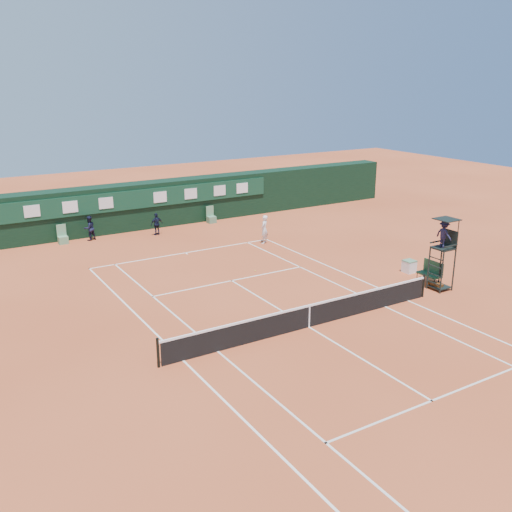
{
  "coord_description": "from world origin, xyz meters",
  "views": [
    {
      "loc": [
        -12.66,
        -16.81,
        9.53
      ],
      "look_at": [
        1.16,
        6.0,
        1.2
      ],
      "focal_mm": 40.0,
      "sensor_mm": 36.0,
      "label": 1
    }
  ],
  "objects": [
    {
      "name": "ground",
      "position": [
        0.0,
        0.0,
        0.0
      ],
      "size": [
        90.0,
        90.0,
        0.0
      ],
      "primitive_type": "plane",
      "color": "#C4552E",
      "rests_on": "ground"
    },
    {
      "name": "court_lines",
      "position": [
        0.0,
        0.0,
        0.01
      ],
      "size": [
        11.05,
        23.85,
        0.01
      ],
      "color": "white",
      "rests_on": "ground"
    },
    {
      "name": "tennis_net",
      "position": [
        0.0,
        0.0,
        0.51
      ],
      "size": [
        12.9,
        0.1,
        1.1
      ],
      "color": "black",
      "rests_on": "ground"
    },
    {
      "name": "back_wall",
      "position": [
        0.0,
        18.74,
        1.51
      ],
      "size": [
        40.0,
        1.65,
        3.0
      ],
      "color": "black",
      "rests_on": "ground"
    },
    {
      "name": "linesman_chair_left",
      "position": [
        -5.5,
        17.48,
        0.32
      ],
      "size": [
        0.55,
        0.5,
        1.15
      ],
      "color": "#609367",
      "rests_on": "ground"
    },
    {
      "name": "linesman_chair_right",
      "position": [
        4.5,
        17.48,
        0.32
      ],
      "size": [
        0.55,
        0.5,
        1.15
      ],
      "color": "#54815F",
      "rests_on": "ground"
    },
    {
      "name": "umpire_chair",
      "position": [
        7.8,
        0.27,
        2.46
      ],
      "size": [
        0.96,
        0.95,
        3.42
      ],
      "color": "black",
      "rests_on": "ground"
    },
    {
      "name": "player_bench",
      "position": [
        8.13,
        1.13,
        0.6
      ],
      "size": [
        0.55,
        1.2,
        1.1
      ],
      "color": "#1B4528",
      "rests_on": "ground"
    },
    {
      "name": "tennis_bag",
      "position": [
        7.7,
        0.47,
        0.14
      ],
      "size": [
        0.44,
        0.8,
        0.29
      ],
      "primitive_type": "cube",
      "rotation": [
        0.0,
        0.0,
        0.15
      ],
      "color": "black",
      "rests_on": "ground"
    },
    {
      "name": "cooler",
      "position": [
        8.42,
        2.82,
        0.33
      ],
      "size": [
        0.57,
        0.57,
        0.65
      ],
      "color": "white",
      "rests_on": "ground"
    },
    {
      "name": "tennis_ball",
      "position": [
        1.74,
        7.05,
        0.03
      ],
      "size": [
        0.06,
        0.06,
        0.06
      ],
      "primitive_type": "sphere",
      "color": "#C8DD33",
      "rests_on": "ground"
    },
    {
      "name": "player",
      "position": [
        4.93,
        11.27,
        0.86
      ],
      "size": [
        0.74,
        0.72,
        1.72
      ],
      "primitive_type": "imported",
      "rotation": [
        0.0,
        0.0,
        3.85
      ],
      "color": "white",
      "rests_on": "ground"
    },
    {
      "name": "ball_kid_left",
      "position": [
        -3.89,
        17.39,
        0.76
      ],
      "size": [
        0.88,
        0.77,
        1.52
      ],
      "primitive_type": "imported",
      "rotation": [
        0.0,
        0.0,
        3.45
      ],
      "color": "black",
      "rests_on": "ground"
    },
    {
      "name": "ball_kid_right",
      "position": [
        0.1,
        16.4,
        0.71
      ],
      "size": [
        0.87,
        0.46,
        1.42
      ],
      "primitive_type": "imported",
      "rotation": [
        0.0,
        0.0,
        3.28
      ],
      "color": "black",
      "rests_on": "ground"
    }
  ]
}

